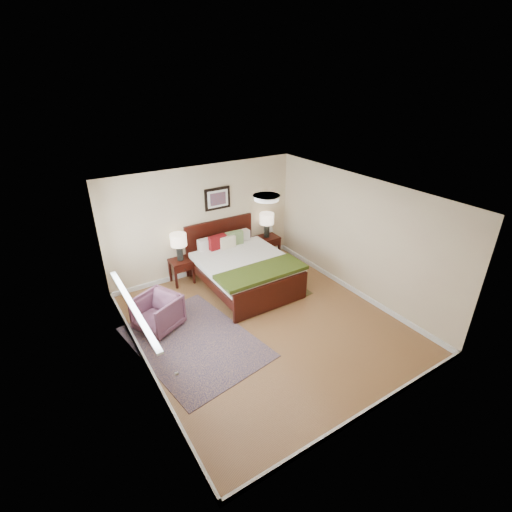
# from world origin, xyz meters

# --- Properties ---
(floor) EXTENTS (5.00, 5.00, 0.00)m
(floor) POSITION_xyz_m (0.00, 0.00, 0.00)
(floor) COLOR olive
(floor) RESTS_ON ground
(back_wall) EXTENTS (4.50, 0.04, 2.50)m
(back_wall) POSITION_xyz_m (0.00, 2.50, 1.25)
(back_wall) COLOR beige
(back_wall) RESTS_ON ground
(front_wall) EXTENTS (4.50, 0.04, 2.50)m
(front_wall) POSITION_xyz_m (0.00, -2.50, 1.25)
(front_wall) COLOR beige
(front_wall) RESTS_ON ground
(left_wall) EXTENTS (0.04, 5.00, 2.50)m
(left_wall) POSITION_xyz_m (-2.25, 0.00, 1.25)
(left_wall) COLOR beige
(left_wall) RESTS_ON ground
(right_wall) EXTENTS (0.04, 5.00, 2.50)m
(right_wall) POSITION_xyz_m (2.25, 0.00, 1.25)
(right_wall) COLOR beige
(right_wall) RESTS_ON ground
(ceiling) EXTENTS (4.50, 5.00, 0.02)m
(ceiling) POSITION_xyz_m (0.00, 0.00, 2.50)
(ceiling) COLOR white
(ceiling) RESTS_ON back_wall
(window) EXTENTS (0.11, 2.72, 1.32)m
(window) POSITION_xyz_m (-2.20, 0.70, 1.38)
(window) COLOR silver
(window) RESTS_ON left_wall
(door) EXTENTS (0.06, 1.00, 2.18)m
(door) POSITION_xyz_m (-2.23, -1.75, 1.07)
(door) COLOR silver
(door) RESTS_ON ground
(ceil_fixture) EXTENTS (0.44, 0.44, 0.08)m
(ceil_fixture) POSITION_xyz_m (0.00, 0.00, 2.47)
(ceil_fixture) COLOR white
(ceil_fixture) RESTS_ON ceiling
(bed) EXTENTS (1.83, 2.23, 1.20)m
(bed) POSITION_xyz_m (0.35, 1.40, 0.55)
(bed) COLOR #340E07
(bed) RESTS_ON ground
(wall_art) EXTENTS (0.62, 0.05, 0.50)m
(wall_art) POSITION_xyz_m (0.35, 2.47, 1.72)
(wall_art) COLOR black
(wall_art) RESTS_ON back_wall
(nightstand_left) EXTENTS (0.47, 0.42, 0.56)m
(nightstand_left) POSITION_xyz_m (-0.72, 2.25, 0.44)
(nightstand_left) COLOR #340E07
(nightstand_left) RESTS_ON ground
(nightstand_right) EXTENTS (0.59, 0.44, 0.58)m
(nightstand_right) POSITION_xyz_m (1.55, 2.26, 0.36)
(nightstand_right) COLOR #340E07
(nightstand_right) RESTS_ON ground
(lamp_left) EXTENTS (0.35, 0.35, 0.61)m
(lamp_left) POSITION_xyz_m (-0.72, 2.27, 0.99)
(lamp_left) COLOR black
(lamp_left) RESTS_ON nightstand_left
(lamp_right) EXTENTS (0.35, 0.35, 0.61)m
(lamp_right) POSITION_xyz_m (1.55, 2.27, 1.01)
(lamp_right) COLOR black
(lamp_right) RESTS_ON nightstand_right
(armchair) EXTENTS (0.97, 0.96, 0.67)m
(armchair) POSITION_xyz_m (-1.72, 0.94, 0.33)
(armchair) COLOR brown
(armchair) RESTS_ON ground
(rug_persian) EXTENTS (2.15, 2.76, 0.01)m
(rug_persian) POSITION_xyz_m (-1.35, 0.21, 0.01)
(rug_persian) COLOR #0B133A
(rug_persian) RESTS_ON ground
(rug_navy) EXTENTS (0.82, 1.18, 0.01)m
(rug_navy) POSITION_xyz_m (1.04, 0.87, 0.01)
(rug_navy) COLOR black
(rug_navy) RESTS_ON ground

